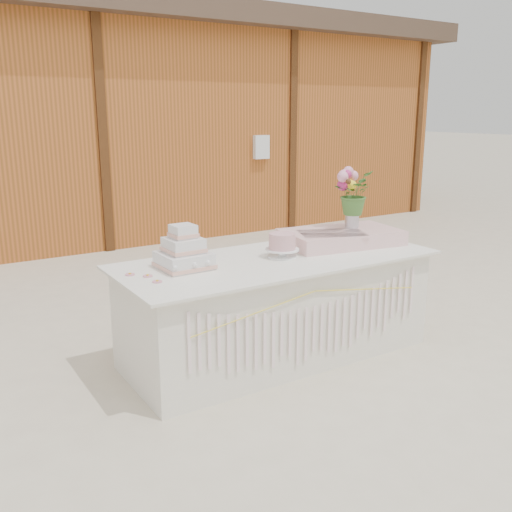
% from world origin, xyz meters
% --- Properties ---
extents(ground, '(80.00, 80.00, 0.00)m').
position_xyz_m(ground, '(0.00, 0.00, 0.00)').
color(ground, beige).
rests_on(ground, ground).
extents(barn, '(12.60, 4.60, 3.30)m').
position_xyz_m(barn, '(-0.01, 5.99, 1.68)').
color(barn, '#A85423').
rests_on(barn, ground).
extents(cake_table, '(2.40, 1.00, 0.77)m').
position_xyz_m(cake_table, '(0.00, -0.00, 0.39)').
color(cake_table, silver).
rests_on(cake_table, ground).
extents(wedding_cake, '(0.35, 0.35, 0.31)m').
position_xyz_m(wedding_cake, '(-0.71, 0.11, 0.87)').
color(wedding_cake, silver).
rests_on(wedding_cake, cake_table).
extents(pink_cake_stand, '(0.25, 0.25, 0.18)m').
position_xyz_m(pink_cake_stand, '(0.04, -0.00, 0.87)').
color(pink_cake_stand, white).
rests_on(pink_cake_stand, cake_table).
extents(satin_runner, '(1.00, 0.67, 0.12)m').
position_xyz_m(satin_runner, '(0.69, 0.10, 0.83)').
color(satin_runner, beige).
rests_on(satin_runner, cake_table).
extents(flower_vase, '(0.12, 0.12, 0.16)m').
position_xyz_m(flower_vase, '(0.84, 0.14, 0.97)').
color(flower_vase, '#BBBBC0').
rests_on(flower_vase, satin_runner).
extents(bouquet, '(0.42, 0.40, 0.36)m').
position_xyz_m(bouquet, '(0.84, 0.14, 1.22)').
color(bouquet, '#3B6B2A').
rests_on(bouquet, flower_vase).
extents(loose_flowers, '(0.16, 0.33, 0.02)m').
position_xyz_m(loose_flowers, '(-1.04, 0.04, 0.78)').
color(loose_flowers, '#D28093').
rests_on(loose_flowers, cake_table).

